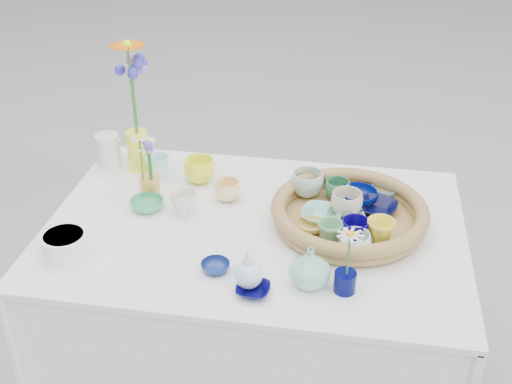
# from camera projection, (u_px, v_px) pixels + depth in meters

# --- Properties ---
(wicker_tray) EXTENTS (0.47, 0.47, 0.08)m
(wicker_tray) POSITION_uv_depth(u_px,v_px,m) (349.00, 214.00, 1.93)
(wicker_tray) COLOR olive
(wicker_tray) RESTS_ON display_table
(tray_ceramic_0) EXTENTS (0.13, 0.13, 0.04)m
(tray_ceramic_0) POSITION_uv_depth(u_px,v_px,m) (358.00, 196.00, 2.02)
(tray_ceramic_0) COLOR #040F66
(tray_ceramic_0) RESTS_ON wicker_tray
(tray_ceramic_1) EXTENTS (0.15, 0.15, 0.03)m
(tray_ceramic_1) POSITION_uv_depth(u_px,v_px,m) (377.00, 208.00, 1.97)
(tray_ceramic_1) COLOR black
(tray_ceramic_1) RESTS_ON wicker_tray
(tray_ceramic_2) EXTENTS (0.10, 0.10, 0.08)m
(tray_ceramic_2) POSITION_uv_depth(u_px,v_px,m) (380.00, 232.00, 1.82)
(tray_ceramic_2) COLOR yellow
(tray_ceramic_2) RESTS_ON wicker_tray
(tray_ceramic_3) EXTENTS (0.12, 0.12, 0.03)m
(tray_ceramic_3) POSITION_uv_depth(u_px,v_px,m) (345.00, 219.00, 1.92)
(tray_ceramic_3) COLOR #519272
(tray_ceramic_3) RESTS_ON wicker_tray
(tray_ceramic_4) EXTENTS (0.09, 0.09, 0.07)m
(tray_ceramic_4) POSITION_uv_depth(u_px,v_px,m) (330.00, 233.00, 1.82)
(tray_ceramic_4) COLOR #6CAE79
(tray_ceramic_4) RESTS_ON wicker_tray
(tray_ceramic_5) EXTENTS (0.14, 0.14, 0.03)m
(tray_ceramic_5) POSITION_uv_depth(u_px,v_px,m) (322.00, 215.00, 1.93)
(tray_ceramic_5) COLOR #81C8BD
(tray_ceramic_5) RESTS_ON wicker_tray
(tray_ceramic_6) EXTENTS (0.11, 0.11, 0.08)m
(tray_ceramic_6) POSITION_uv_depth(u_px,v_px,m) (307.00, 184.00, 2.04)
(tray_ceramic_6) COLOR #ABD2CB
(tray_ceramic_6) RESTS_ON wicker_tray
(tray_ceramic_7) EXTENTS (0.13, 0.13, 0.08)m
(tray_ceramic_7) POSITION_uv_depth(u_px,v_px,m) (347.00, 204.00, 1.95)
(tray_ceramic_7) COLOR beige
(tray_ceramic_7) RESTS_ON wicker_tray
(tray_ceramic_8) EXTENTS (0.11, 0.11, 0.03)m
(tray_ceramic_8) POSITION_uv_depth(u_px,v_px,m) (385.00, 190.00, 2.06)
(tray_ceramic_8) COLOR #7EC1FC
(tray_ceramic_8) RESTS_ON wicker_tray
(tray_ceramic_9) EXTENTS (0.10, 0.10, 0.07)m
(tray_ceramic_9) POSITION_uv_depth(u_px,v_px,m) (355.00, 231.00, 1.82)
(tray_ceramic_9) COLOR #090055
(tray_ceramic_9) RESTS_ON wicker_tray
(tray_ceramic_10) EXTENTS (0.09, 0.09, 0.03)m
(tray_ceramic_10) POSITION_uv_depth(u_px,v_px,m) (310.00, 226.00, 1.89)
(tray_ceramic_10) COLOR #DAAD54
(tray_ceramic_10) RESTS_ON wicker_tray
(tray_ceramic_11) EXTENTS (0.11, 0.11, 0.07)m
(tray_ceramic_11) POSITION_uv_depth(u_px,v_px,m) (355.00, 244.00, 1.77)
(tray_ceramic_11) COLOR silver
(tray_ceramic_11) RESTS_ON wicker_tray
(tray_ceramic_12) EXTENTS (0.08, 0.08, 0.06)m
(tray_ceramic_12) POSITION_uv_depth(u_px,v_px,m) (337.00, 189.00, 2.03)
(tray_ceramic_12) COLOR #337E55
(tray_ceramic_12) RESTS_ON wicker_tray
(loose_ceramic_0) EXTENTS (0.12, 0.12, 0.08)m
(loose_ceramic_0) POSITION_uv_depth(u_px,v_px,m) (199.00, 170.00, 2.16)
(loose_ceramic_0) COLOR #F8FF2D
(loose_ceramic_0) RESTS_ON display_table
(loose_ceramic_1) EXTENTS (0.09, 0.09, 0.07)m
(loose_ceramic_1) POSITION_uv_depth(u_px,v_px,m) (227.00, 191.00, 2.06)
(loose_ceramic_1) COLOR #FEDC8C
(loose_ceramic_1) RESTS_ON display_table
(loose_ceramic_2) EXTENTS (0.11, 0.11, 0.03)m
(loose_ceramic_2) POSITION_uv_depth(u_px,v_px,m) (147.00, 205.00, 2.02)
(loose_ceramic_2) COLOR #42A66B
(loose_ceramic_2) RESTS_ON display_table
(loose_ceramic_3) EXTENTS (0.11, 0.11, 0.08)m
(loose_ceramic_3) POSITION_uv_depth(u_px,v_px,m) (184.00, 203.00, 1.98)
(loose_ceramic_3) COLOR white
(loose_ceramic_3) RESTS_ON display_table
(loose_ceramic_4) EXTENTS (0.11, 0.11, 0.03)m
(loose_ceramic_4) POSITION_uv_depth(u_px,v_px,m) (215.00, 267.00, 1.75)
(loose_ceramic_4) COLOR navy
(loose_ceramic_4) RESTS_ON display_table
(loose_ceramic_5) EXTENTS (0.09, 0.09, 0.08)m
(loose_ceramic_5) POSITION_uv_depth(u_px,v_px,m) (158.00, 166.00, 2.18)
(loose_ceramic_5) COLOR #B0EDE4
(loose_ceramic_5) RESTS_ON display_table
(loose_ceramic_6) EXTENTS (0.10, 0.10, 0.02)m
(loose_ceramic_6) POSITION_uv_depth(u_px,v_px,m) (253.00, 290.00, 1.67)
(loose_ceramic_6) COLOR #080744
(loose_ceramic_6) RESTS_ON display_table
(fluted_bowl) EXTENTS (0.16, 0.16, 0.07)m
(fluted_bowl) POSITION_uv_depth(u_px,v_px,m) (65.00, 245.00, 1.80)
(fluted_bowl) COLOR white
(fluted_bowl) RESTS_ON display_table
(bud_vase_paleblue) EXTENTS (0.10, 0.10, 0.12)m
(bud_vase_paleblue) POSITION_uv_depth(u_px,v_px,m) (248.00, 268.00, 1.67)
(bud_vase_paleblue) COLOR silver
(bud_vase_paleblue) RESTS_ON display_table
(bud_vase_seafoam) EXTENTS (0.13, 0.13, 0.12)m
(bud_vase_seafoam) POSITION_uv_depth(u_px,v_px,m) (310.00, 267.00, 1.68)
(bud_vase_seafoam) COLOR #89CAB8
(bud_vase_seafoam) RESTS_ON display_table
(bud_vase_cobalt) EXTENTS (0.07, 0.07, 0.06)m
(bud_vase_cobalt) POSITION_uv_depth(u_px,v_px,m) (345.00, 282.00, 1.67)
(bud_vase_cobalt) COLOR #010440
(bud_vase_cobalt) RESTS_ON display_table
(single_daisy) EXTENTS (0.08, 0.08, 0.14)m
(single_daisy) POSITION_uv_depth(u_px,v_px,m) (348.00, 255.00, 1.62)
(single_daisy) COLOR white
(single_daisy) RESTS_ON bud_vase_cobalt
(tall_vase_yellow) EXTENTS (0.08, 0.08, 0.14)m
(tall_vase_yellow) POSITION_uv_depth(u_px,v_px,m) (138.00, 151.00, 2.21)
(tall_vase_yellow) COLOR #F6FF30
(tall_vase_yellow) RESTS_ON display_table
(gerbera) EXTENTS (0.13, 0.13, 0.33)m
(gerbera) POSITION_uv_depth(u_px,v_px,m) (132.00, 91.00, 2.08)
(gerbera) COLOR orange
(gerbera) RESTS_ON tall_vase_yellow
(hydrangea) EXTENTS (0.12, 0.12, 0.32)m
(hydrangea) POSITION_uv_depth(u_px,v_px,m) (134.00, 100.00, 2.13)
(hydrangea) COLOR #3938BC
(hydrangea) RESTS_ON tall_vase_yellow
(white_pitcher) EXTENTS (0.14, 0.11, 0.11)m
(white_pitcher) POSITION_uv_depth(u_px,v_px,m) (108.00, 150.00, 2.25)
(white_pitcher) COLOR silver
(white_pitcher) RESTS_ON display_table
(daisy_cup) EXTENTS (0.07, 0.07, 0.07)m
(daisy_cup) POSITION_uv_depth(u_px,v_px,m) (150.00, 185.00, 2.08)
(daisy_cup) COLOR #ECAF45
(daisy_cup) RESTS_ON display_table
(daisy_posy) EXTENTS (0.09, 0.09, 0.16)m
(daisy_posy) POSITION_uv_depth(u_px,v_px,m) (147.00, 156.00, 2.02)
(daisy_posy) COLOR white
(daisy_posy) RESTS_ON daisy_cup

